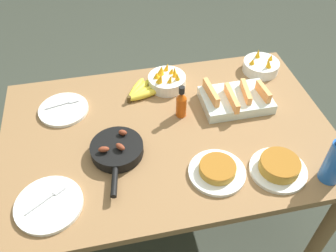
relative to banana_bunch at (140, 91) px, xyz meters
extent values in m
plane|color=#383D33|center=(0.08, -0.28, -0.77)|extent=(14.00, 14.00, 0.00)
cube|color=olive|center=(0.08, -0.28, -0.04)|extent=(1.48, 0.97, 0.03)
cylinder|color=olive|center=(0.76, -0.70, -0.41)|extent=(0.07, 0.07, 0.72)
cylinder|color=olive|center=(-0.60, 0.15, -0.41)|extent=(0.07, 0.07, 0.72)
cylinder|color=olive|center=(0.76, 0.15, -0.41)|extent=(0.07, 0.07, 0.72)
ellipsoid|color=yellow|center=(0.02, -0.03, 0.00)|extent=(0.19, 0.08, 0.04)
ellipsoid|color=yellow|center=(0.00, -0.01, 0.00)|extent=(0.16, 0.11, 0.04)
ellipsoid|color=yellow|center=(0.00, 0.02, 0.00)|extent=(0.17, 0.17, 0.04)
ellipsoid|color=yellow|center=(-0.02, 0.02, 0.00)|extent=(0.13, 0.18, 0.04)
cylinder|color=#4C3819|center=(-0.06, -0.05, 0.00)|extent=(0.02, 0.02, 0.04)
cube|color=silver|center=(0.44, -0.17, 0.01)|extent=(0.32, 0.22, 0.05)
cube|color=#F29E56|center=(0.32, -0.14, 0.05)|extent=(0.03, 0.17, 0.05)
cube|color=#F29E56|center=(0.40, -0.20, 0.05)|extent=(0.03, 0.17, 0.05)
cube|color=#F29E56|center=(0.48, -0.17, 0.05)|extent=(0.04, 0.15, 0.05)
cube|color=#F29E56|center=(0.56, -0.19, 0.05)|extent=(0.03, 0.12, 0.05)
cylinder|color=black|center=(-0.15, -0.36, -0.01)|extent=(0.22, 0.22, 0.01)
cylinder|color=black|center=(-0.15, -0.36, 0.01)|extent=(0.22, 0.22, 0.04)
cylinder|color=black|center=(-0.18, -0.54, 0.02)|extent=(0.04, 0.13, 0.02)
ellipsoid|color=brown|center=(-0.21, -0.39, 0.05)|extent=(0.05, 0.04, 0.03)
ellipsoid|color=brown|center=(-0.12, -0.31, 0.05)|extent=(0.05, 0.04, 0.03)
ellipsoid|color=brown|center=(-0.14, -0.39, 0.05)|extent=(0.05, 0.05, 0.03)
cylinder|color=white|center=(0.22, -0.55, -0.01)|extent=(0.23, 0.23, 0.02)
cylinder|color=gold|center=(0.22, -0.55, 0.01)|extent=(0.15, 0.15, 0.03)
cylinder|color=#9B601E|center=(0.22, -0.55, 0.03)|extent=(0.14, 0.14, 0.00)
cylinder|color=white|center=(0.47, -0.59, -0.01)|extent=(0.23, 0.23, 0.02)
cylinder|color=gold|center=(0.47, -0.59, 0.02)|extent=(0.16, 0.16, 0.04)
cylinder|color=#9B601E|center=(0.47, -0.59, 0.04)|extent=(0.16, 0.16, 0.00)
cylinder|color=white|center=(-0.38, -0.04, -0.01)|extent=(0.23, 0.23, 0.02)
cylinder|color=#B2B2B7|center=(-0.40, -0.02, 0.00)|extent=(0.11, 0.03, 0.01)
cube|color=#B2B2B7|center=(-0.32, -0.01, 0.00)|extent=(0.05, 0.03, 0.00)
cylinder|color=white|center=(-0.43, -0.56, -0.01)|extent=(0.25, 0.25, 0.02)
cylinder|color=#B2B2B7|center=(-0.46, -0.56, 0.00)|extent=(0.10, 0.07, 0.01)
cube|color=#B2B2B7|center=(-0.39, -0.52, 0.00)|extent=(0.05, 0.04, 0.00)
cylinder|color=white|center=(0.14, 0.04, 0.01)|extent=(0.19, 0.19, 0.06)
cone|color=#F4A819|center=(0.18, 0.04, 0.06)|extent=(0.03, 0.04, 0.06)
cone|color=#F4A819|center=(0.17, 0.06, 0.05)|extent=(0.04, 0.05, 0.04)
cone|color=#F4A819|center=(0.15, 0.09, 0.06)|extent=(0.04, 0.03, 0.05)
cone|color=#F4A819|center=(0.12, 0.07, 0.06)|extent=(0.06, 0.06, 0.06)
cone|color=#F4A819|center=(0.09, 0.04, 0.05)|extent=(0.04, 0.04, 0.04)
cone|color=#F4A819|center=(0.10, 0.00, 0.06)|extent=(0.06, 0.06, 0.07)
cone|color=#F4A819|center=(0.15, -0.01, 0.06)|extent=(0.04, 0.03, 0.05)
cone|color=#F4A819|center=(0.19, 0.00, 0.06)|extent=(0.04, 0.05, 0.06)
cylinder|color=white|center=(0.66, 0.06, 0.01)|extent=(0.19, 0.19, 0.06)
cone|color=#F4A819|center=(0.71, 0.07, 0.05)|extent=(0.03, 0.04, 0.04)
cone|color=#F4A819|center=(0.65, 0.11, 0.06)|extent=(0.04, 0.03, 0.05)
cone|color=#F4A819|center=(0.60, 0.05, 0.05)|extent=(0.04, 0.04, 0.04)
cone|color=#F4A819|center=(0.67, 0.01, 0.06)|extent=(0.05, 0.04, 0.07)
cylinder|color=blue|center=(0.65, -0.66, 0.08)|extent=(0.08, 0.08, 0.19)
cylinder|color=#C64C0F|center=(0.16, -0.19, 0.03)|extent=(0.05, 0.05, 0.10)
cone|color=#C64C0F|center=(0.16, -0.19, 0.10)|extent=(0.05, 0.05, 0.03)
cylinder|color=black|center=(0.16, -0.19, 0.13)|extent=(0.03, 0.03, 0.03)
camera|label=1|loc=(-0.15, -1.36, 1.13)|focal=38.00mm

